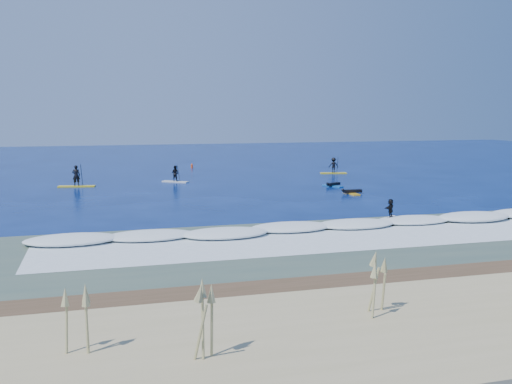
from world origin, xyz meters
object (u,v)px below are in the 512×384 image
object	(u,v)px
sup_paddler_center	(175,175)
sup_paddler_right	(334,166)
prone_paddler_near	(352,192)
marker_buoy	(192,166)
sup_paddler_left	(76,179)
prone_paddler_far	(333,185)
wave_surfer	(390,210)

from	to	relation	value
sup_paddler_center	sup_paddler_right	xyz separation A→B (m)	(17.86, 3.27, 0.10)
prone_paddler_near	marker_buoy	distance (m)	26.89
prone_paddler_near	sup_paddler_left	bearing A→B (deg)	64.45
prone_paddler_near	prone_paddler_far	world-z (taller)	prone_paddler_near
sup_paddler_left	prone_paddler_far	bearing A→B (deg)	-5.61
sup_paddler_left	sup_paddler_right	distance (m)	27.28
prone_paddler_near	wave_surfer	world-z (taller)	wave_surfer
sup_paddler_center	marker_buoy	distance (m)	13.93
sup_paddler_right	wave_surfer	xyz separation A→B (m)	(-7.68, -26.82, -0.05)
sup_paddler_right	marker_buoy	distance (m)	17.37
sup_paddler_right	wave_surfer	world-z (taller)	sup_paddler_right
sup_paddler_center	marker_buoy	size ratio (longest dim) A/B	4.02
prone_paddler_near	prone_paddler_far	size ratio (longest dim) A/B	1.04
sup_paddler_left	sup_paddler_right	bearing A→B (deg)	18.36
marker_buoy	prone_paddler_far	bearing A→B (deg)	-64.71
prone_paddler_near	prone_paddler_far	xyz separation A→B (m)	(0.38, 4.81, -0.01)
sup_paddler_center	wave_surfer	xyz separation A→B (m)	(10.18, -23.55, 0.04)
sup_paddler_center	prone_paddler_far	world-z (taller)	sup_paddler_center
sup_paddler_center	sup_paddler_right	distance (m)	18.16
sup_paddler_left	sup_paddler_center	world-z (taller)	sup_paddler_left
sup_paddler_right	sup_paddler_left	bearing A→B (deg)	-158.40
wave_surfer	marker_buoy	world-z (taller)	wave_surfer
sup_paddler_left	marker_buoy	distance (m)	19.35
sup_paddler_center	wave_surfer	bearing A→B (deg)	-29.93
sup_paddler_right	marker_buoy	xyz separation A→B (m)	(-14.10, 10.14, -0.52)
sup_paddler_center	prone_paddler_near	bearing A→B (deg)	-5.52
sup_paddler_left	marker_buoy	xyz separation A→B (m)	(12.83, 14.49, -0.44)
sup_paddler_center	prone_paddler_near	size ratio (longest dim) A/B	1.12
sup_paddler_center	sup_paddler_right	bearing A→B (deg)	47.08
sup_paddler_center	wave_surfer	size ratio (longest dim) A/B	1.50
sup_paddler_right	marker_buoy	size ratio (longest dim) A/B	4.75
prone_paddler_near	wave_surfer	bearing A→B (deg)	166.70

